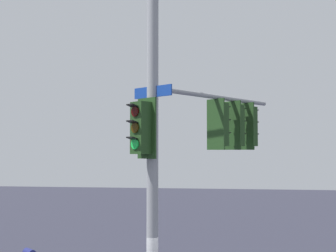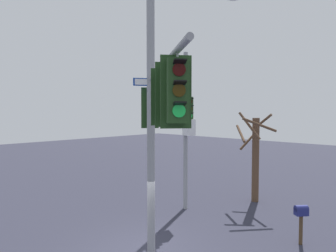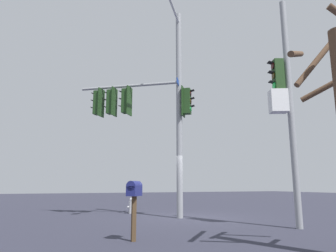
# 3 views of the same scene
# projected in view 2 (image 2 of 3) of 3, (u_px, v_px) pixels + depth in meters

# --- Properties ---
(main_signal_pole_assembly) EXTENTS (4.36, 5.28, 8.94)m
(main_signal_pole_assembly) POSITION_uv_depth(u_px,v_px,m) (160.00, 101.00, 7.11)
(main_signal_pole_assembly) COLOR gray
(main_signal_pole_assembly) RESTS_ON ground
(secondary_pole_assembly) EXTENTS (0.78, 0.63, 7.59)m
(secondary_pole_assembly) POSITION_uv_depth(u_px,v_px,m) (187.00, 126.00, 12.55)
(secondary_pole_assembly) COLOR gray
(secondary_pole_assembly) RESTS_ON ground
(mailbox) EXTENTS (0.47, 0.49, 1.41)m
(mailbox) POSITION_uv_depth(u_px,v_px,m) (301.00, 214.00, 9.27)
(mailbox) COLOR #4C3823
(mailbox) RESTS_ON ground
(bare_tree_behind_pole) EXTENTS (2.38, 1.97, 4.75)m
(bare_tree_behind_pole) POSITION_uv_depth(u_px,v_px,m) (255.00, 154.00, 13.84)
(bare_tree_behind_pole) COLOR brown
(bare_tree_behind_pole) RESTS_ON ground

